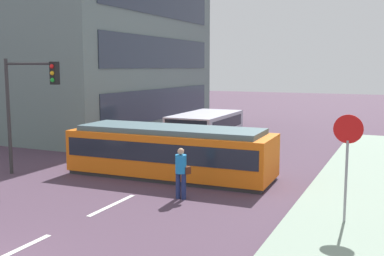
{
  "coord_description": "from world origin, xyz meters",
  "views": [
    {
      "loc": [
        7.97,
        -5.42,
        4.26
      ],
      "look_at": [
        1.25,
        9.2,
        2.09
      ],
      "focal_mm": 42.83,
      "sensor_mm": 36.0,
      "label": 1
    }
  ],
  "objects_px": {
    "city_bus": "(206,127)",
    "traffic_light_mast": "(28,94)",
    "pedestrian_crossing": "(181,170)",
    "stop_sign": "(348,146)",
    "streetcar_tram": "(170,151)"
  },
  "relations": [
    {
      "from": "city_bus",
      "to": "traffic_light_mast",
      "type": "bearing_deg",
      "value": -111.1
    },
    {
      "from": "pedestrian_crossing",
      "to": "stop_sign",
      "type": "relative_size",
      "value": 0.58
    },
    {
      "from": "city_bus",
      "to": "traffic_light_mast",
      "type": "relative_size",
      "value": 1.15
    },
    {
      "from": "streetcar_tram",
      "to": "traffic_light_mast",
      "type": "relative_size",
      "value": 1.77
    },
    {
      "from": "city_bus",
      "to": "pedestrian_crossing",
      "type": "relative_size",
      "value": 3.15
    },
    {
      "from": "traffic_light_mast",
      "to": "stop_sign",
      "type": "bearing_deg",
      "value": -4.04
    },
    {
      "from": "stop_sign",
      "to": "traffic_light_mast",
      "type": "distance_m",
      "value": 11.87
    },
    {
      "from": "city_bus",
      "to": "stop_sign",
      "type": "distance_m",
      "value": 13.01
    },
    {
      "from": "city_bus",
      "to": "traffic_light_mast",
      "type": "xyz_separation_m",
      "value": [
        -3.52,
        -9.13,
        2.2
      ]
    },
    {
      "from": "city_bus",
      "to": "traffic_light_mast",
      "type": "distance_m",
      "value": 10.03
    },
    {
      "from": "streetcar_tram",
      "to": "pedestrian_crossing",
      "type": "relative_size",
      "value": 4.85
    },
    {
      "from": "stop_sign",
      "to": "traffic_light_mast",
      "type": "xyz_separation_m",
      "value": [
        -11.8,
        0.83,
        1.02
      ]
    },
    {
      "from": "city_bus",
      "to": "pedestrian_crossing",
      "type": "height_order",
      "value": "city_bus"
    },
    {
      "from": "pedestrian_crossing",
      "to": "traffic_light_mast",
      "type": "relative_size",
      "value": 0.37
    },
    {
      "from": "streetcar_tram",
      "to": "pedestrian_crossing",
      "type": "xyz_separation_m",
      "value": [
        1.74,
        -2.61,
        -0.06
      ]
    }
  ]
}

